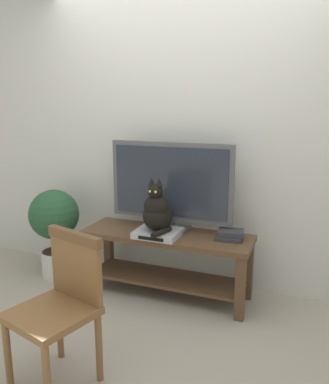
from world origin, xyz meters
name	(u,v)px	position (x,y,z in m)	size (l,w,h in m)	color
ground_plane	(150,324)	(0.00, 0.00, 0.00)	(12.00, 12.00, 0.00)	gray
back_wall	(189,124)	(0.00, 0.88, 1.40)	(7.00, 0.12, 2.80)	beige
tv_stand	(167,252)	(-0.05, 0.48, 0.38)	(1.40, 0.45, 0.54)	#513823
tv	(171,184)	(-0.05, 0.58, 0.94)	(1.03, 0.20, 0.73)	#4C4C51
media_box	(158,233)	(-0.09, 0.39, 0.57)	(0.35, 0.30, 0.05)	#ADADB2
cat	(157,212)	(-0.09, 0.37, 0.75)	(0.23, 0.35, 0.43)	black
wooden_chair	(62,297)	(-0.23, -0.69, 0.51)	(0.51, 0.52, 0.87)	brown
book_stack	(230,235)	(0.46, 0.53, 0.58)	(0.23, 0.19, 0.07)	#2D2D33
potted_plant	(55,223)	(-1.14, 0.45, 0.51)	(0.45, 0.45, 0.82)	beige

